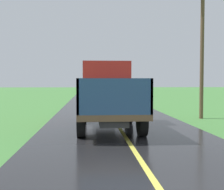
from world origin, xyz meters
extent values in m
cube|color=#2D2D30|center=(-0.46, 8.08, 0.68)|extent=(0.90, 5.51, 0.24)
cube|color=brown|center=(-0.46, 8.08, 0.88)|extent=(2.30, 5.80, 0.20)
cube|color=red|center=(-0.46, 10.03, 1.93)|extent=(2.10, 1.90, 1.90)
cube|color=black|center=(-0.46, 10.98, 2.26)|extent=(1.79, 0.02, 0.76)
cube|color=#2D517F|center=(-1.57, 7.10, 1.53)|extent=(0.08, 3.85, 1.10)
cube|color=#2D517F|center=(0.65, 7.10, 1.53)|extent=(0.08, 3.85, 1.10)
cube|color=#2D517F|center=(-0.46, 5.22, 1.53)|extent=(2.30, 0.08, 1.10)
cube|color=#2D517F|center=(-0.46, 8.99, 1.53)|extent=(2.30, 0.08, 1.10)
cylinder|color=black|center=(-1.51, 9.88, 0.58)|extent=(0.28, 1.00, 1.00)
cylinder|color=black|center=(0.59, 9.88, 0.58)|extent=(0.28, 1.00, 1.00)
cylinder|color=black|center=(-1.51, 6.48, 0.58)|extent=(0.28, 1.00, 1.00)
cylinder|color=black|center=(0.59, 6.48, 0.58)|extent=(0.28, 1.00, 1.00)
ellipsoid|color=#9CBF33|center=(-0.31, 6.64, 1.51)|extent=(0.48, 0.57, 0.50)
ellipsoid|color=#9DBF2A|center=(0.08, 6.10, 1.83)|extent=(0.44, 0.53, 0.50)
ellipsoid|color=#AEB71E|center=(-0.23, 5.68, 1.15)|extent=(0.51, 0.50, 0.41)
ellipsoid|color=#ABC62C|center=(-1.13, 8.36, 1.76)|extent=(0.58, 0.53, 0.49)
ellipsoid|color=#9BBD24|center=(-0.75, 6.91, 1.48)|extent=(0.43, 0.40, 0.50)
ellipsoid|color=#9EC51C|center=(-1.32, 6.20, 1.82)|extent=(0.44, 0.43, 0.46)
ellipsoid|color=#98C330|center=(-0.81, 7.19, 1.17)|extent=(0.44, 0.44, 0.51)
ellipsoid|color=#ABCC31|center=(-1.33, 5.96, 1.48)|extent=(0.55, 0.60, 0.45)
ellipsoid|color=#9CCD2E|center=(-0.53, 8.05, 1.15)|extent=(0.43, 0.40, 0.37)
ellipsoid|color=#9DC431|center=(0.15, 7.78, 1.48)|extent=(0.41, 0.47, 0.43)
ellipsoid|color=#AFB71E|center=(-1.21, 8.60, 1.13)|extent=(0.46, 0.59, 0.40)
ellipsoid|color=#9AB929|center=(0.32, 8.64, 1.17)|extent=(0.60, 0.70, 0.49)
ellipsoid|color=#A4BA26|center=(-0.89, 5.52, 1.84)|extent=(0.56, 0.57, 0.44)
ellipsoid|color=#A1B62B|center=(-0.10, 7.56, 1.48)|extent=(0.49, 0.44, 0.38)
cylinder|color=brown|center=(4.75, 11.71, 3.59)|extent=(0.20, 0.20, 7.19)
camera|label=1|loc=(-1.22, -3.45, 1.98)|focal=46.77mm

